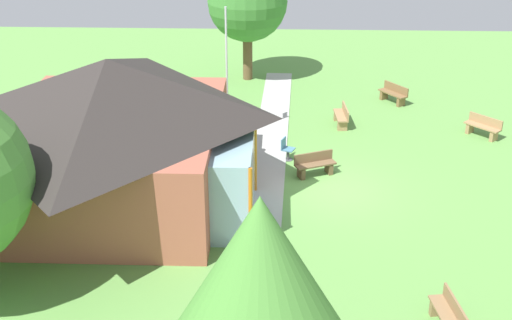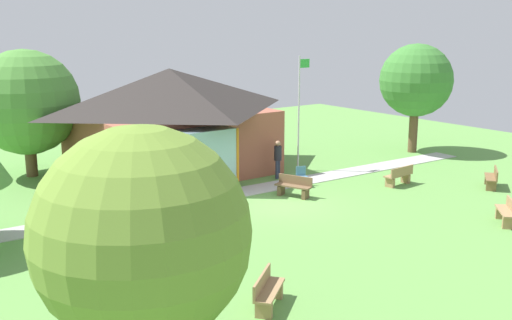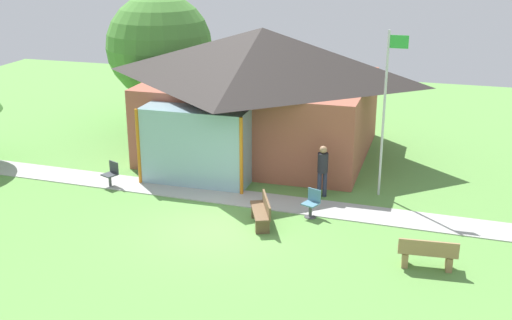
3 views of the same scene
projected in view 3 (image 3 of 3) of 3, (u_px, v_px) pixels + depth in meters
ground_plane at (220, 228)px, 19.03m from camera, size 44.00×44.00×0.00m
pavilion at (260, 89)px, 24.85m from camera, size 9.13×8.59×4.84m
footpath at (244, 198)px, 21.10m from camera, size 25.77×2.16×0.03m
flagpole at (385, 107)px, 20.45m from camera, size 0.64×0.08×5.40m
bench_mid_right at (427, 254)px, 16.59m from camera, size 1.53×0.55×0.84m
bench_rear_near_path at (262, 212)px, 19.08m from camera, size 0.99×1.55×0.84m
patio_chair_lawn_spare at (312, 204)px, 19.65m from camera, size 0.57×0.57×0.86m
patio_chair_west at (111, 175)px, 22.01m from camera, size 0.58×0.58×0.86m
visitor_near_flagpole at (323, 167)px, 20.95m from camera, size 0.34×0.34×1.74m
tree_behind_pavilion_left at (160, 47)px, 28.91m from camera, size 4.71×4.71×5.76m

